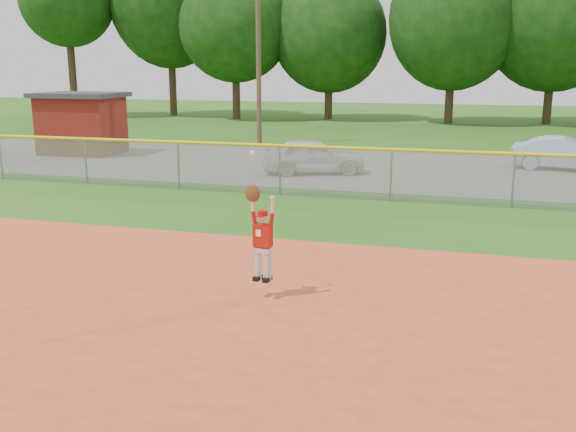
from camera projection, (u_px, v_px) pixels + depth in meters
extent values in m
plane|color=#285D15|center=(302.00, 339.00, 9.20)|extent=(120.00, 120.00, 0.00)
cube|color=slate|center=(410.00, 169.00, 24.18)|extent=(44.00, 10.00, 0.03)
imported|color=silver|center=(314.00, 156.00, 23.08)|extent=(3.96, 2.64, 1.25)
imported|color=#8EB6D4|center=(564.00, 154.00, 23.83)|extent=(3.85, 1.80, 1.22)
cube|color=#5D160D|center=(82.00, 126.00, 28.18)|extent=(3.27, 2.50, 2.49)
cube|color=#333338|center=(80.00, 95.00, 27.87)|extent=(3.68, 2.91, 0.20)
cube|color=gray|center=(391.00, 176.00, 18.39)|extent=(40.00, 0.03, 1.50)
cylinder|color=yellow|center=(392.00, 150.00, 18.22)|extent=(40.00, 0.10, 0.10)
cylinder|color=gray|center=(1.00, 158.00, 21.97)|extent=(0.06, 0.06, 1.50)
cylinder|color=gray|center=(86.00, 162.00, 21.07)|extent=(0.06, 0.06, 1.50)
cylinder|color=gray|center=(179.00, 166.00, 20.18)|extent=(0.06, 0.06, 1.50)
cylinder|color=gray|center=(280.00, 170.00, 19.29)|extent=(0.06, 0.06, 1.50)
cylinder|color=gray|center=(391.00, 176.00, 18.39)|extent=(0.06, 0.06, 1.50)
cylinder|color=gray|center=(513.00, 181.00, 17.50)|extent=(0.06, 0.06, 1.50)
cylinder|color=#4C3823|center=(258.00, 51.00, 30.91)|extent=(0.24, 0.24, 9.00)
cylinder|color=#422D1C|center=(73.00, 78.00, 48.61)|extent=(0.56, 0.56, 5.87)
cylinder|color=#422D1C|center=(172.00, 76.00, 49.98)|extent=(0.56, 0.56, 6.10)
cylinder|color=#422D1C|center=(236.00, 88.00, 46.81)|extent=(0.56, 0.56, 4.43)
ellipsoid|color=#193F0F|center=(235.00, 27.00, 45.82)|extent=(8.01, 8.01, 7.88)
cylinder|color=#422D1C|center=(329.00, 91.00, 46.62)|extent=(0.56, 0.56, 4.11)
ellipsoid|color=#193F0F|center=(329.00, 34.00, 45.71)|extent=(8.19, 8.19, 8.39)
cylinder|color=#422D1C|center=(450.00, 89.00, 43.29)|extent=(0.56, 0.56, 4.64)
ellipsoid|color=#193F0F|center=(454.00, 19.00, 42.26)|extent=(8.57, 8.57, 9.43)
cylinder|color=#422D1C|center=(549.00, 87.00, 42.68)|extent=(0.56, 0.56, 4.89)
ellipsoid|color=#193F0F|center=(556.00, 12.00, 41.58)|extent=(9.41, 9.41, 10.28)
cylinder|color=silver|center=(258.00, 265.00, 10.66)|extent=(0.12, 0.12, 0.50)
cylinder|color=silver|center=(268.00, 266.00, 10.59)|extent=(0.12, 0.12, 0.50)
cube|color=black|center=(258.00, 278.00, 10.68)|extent=(0.13, 0.21, 0.07)
cube|color=black|center=(267.00, 279.00, 10.61)|extent=(0.13, 0.21, 0.07)
cube|color=silver|center=(263.00, 250.00, 10.56)|extent=(0.27, 0.17, 0.10)
cube|color=maroon|center=(263.00, 246.00, 10.55)|extent=(0.29, 0.18, 0.04)
cube|color=#A1120B|center=(263.00, 235.00, 10.50)|extent=(0.32, 0.20, 0.38)
cube|color=white|center=(258.00, 233.00, 10.43)|extent=(0.09, 0.02, 0.11)
sphere|color=beige|center=(263.00, 216.00, 10.43)|extent=(0.19, 0.19, 0.17)
cylinder|color=#B30B0B|center=(263.00, 213.00, 10.42)|extent=(0.19, 0.19, 0.08)
cube|color=#B30B0B|center=(260.00, 216.00, 10.35)|extent=(0.14, 0.12, 0.02)
cylinder|color=#A1120B|center=(254.00, 217.00, 10.50)|extent=(0.11, 0.08, 0.21)
cylinder|color=beige|center=(253.00, 205.00, 10.46)|extent=(0.08, 0.07, 0.22)
ellipsoid|color=#4C2D14|center=(253.00, 193.00, 10.42)|extent=(0.27, 0.15, 0.30)
sphere|color=white|center=(252.00, 153.00, 10.27)|extent=(0.09, 0.09, 0.08)
cylinder|color=#A1120B|center=(271.00, 219.00, 10.38)|extent=(0.11, 0.08, 0.21)
cylinder|color=beige|center=(273.00, 207.00, 10.32)|extent=(0.08, 0.07, 0.22)
sphere|color=beige|center=(272.00, 198.00, 10.29)|extent=(0.09, 0.09, 0.08)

